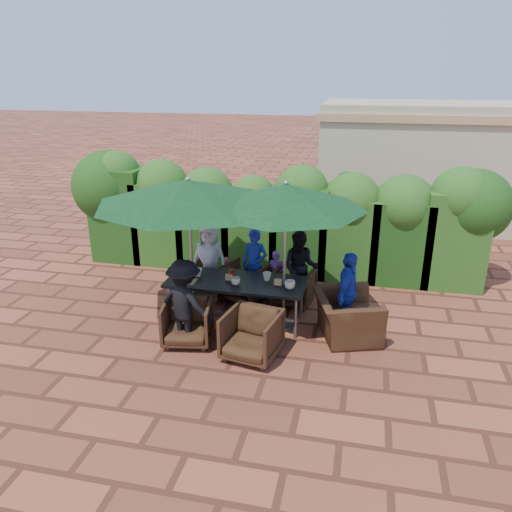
% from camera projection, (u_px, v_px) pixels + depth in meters
% --- Properties ---
extents(ground, '(80.00, 80.00, 0.00)m').
position_uv_depth(ground, '(252.00, 318.00, 8.62)').
color(ground, brown).
rests_on(ground, ground).
extents(dining_table, '(2.30, 0.90, 0.75)m').
position_uv_depth(dining_table, '(236.00, 285.00, 8.28)').
color(dining_table, black).
rests_on(dining_table, ground).
extents(umbrella_left, '(3.02, 3.02, 2.46)m').
position_uv_depth(umbrella_left, '(188.00, 192.00, 7.87)').
color(umbrella_left, gray).
rests_on(umbrella_left, ground).
extents(umbrella_right, '(2.50, 2.50, 2.46)m').
position_uv_depth(umbrella_right, '(286.00, 196.00, 7.62)').
color(umbrella_right, gray).
rests_on(umbrella_right, ground).
extents(chair_far_left, '(0.80, 0.77, 0.72)m').
position_uv_depth(chair_far_left, '(209.00, 278.00, 9.34)').
color(chair_far_left, black).
rests_on(chair_far_left, ground).
extents(chair_far_mid, '(0.92, 0.89, 0.76)m').
position_uv_depth(chair_far_mid, '(245.00, 280.00, 9.23)').
color(chair_far_mid, black).
rests_on(chair_far_mid, ground).
extents(chair_far_right, '(0.79, 0.75, 0.72)m').
position_uv_depth(chair_far_right, '(294.00, 284.00, 9.08)').
color(chair_far_right, black).
rests_on(chair_far_right, ground).
extents(chair_near_left, '(0.84, 0.80, 0.76)m').
position_uv_depth(chair_near_left, '(187.00, 320.00, 7.74)').
color(chair_near_left, black).
rests_on(chair_near_left, ground).
extents(chair_near_right, '(0.89, 0.85, 0.79)m').
position_uv_depth(chair_near_right, '(252.00, 333.00, 7.33)').
color(chair_near_right, black).
rests_on(chair_near_right, ground).
extents(chair_end_right, '(1.00, 1.25, 0.95)m').
position_uv_depth(chair_end_right, '(347.00, 309.00, 7.89)').
color(chair_end_right, black).
rests_on(chair_end_right, ground).
extents(adult_far_left, '(0.74, 0.49, 1.41)m').
position_uv_depth(adult_far_left, '(210.00, 260.00, 9.30)').
color(adult_far_left, silver).
rests_on(adult_far_left, ground).
extents(adult_far_mid, '(0.54, 0.46, 1.33)m').
position_uv_depth(adult_far_mid, '(255.00, 264.00, 9.18)').
color(adult_far_mid, '#1C2F9A').
rests_on(adult_far_mid, ground).
extents(adult_far_right, '(0.66, 0.40, 1.36)m').
position_uv_depth(adult_far_right, '(300.00, 268.00, 8.98)').
color(adult_far_right, black).
rests_on(adult_far_right, ground).
extents(adult_near_left, '(0.98, 0.64, 1.40)m').
position_uv_depth(adult_near_left, '(185.00, 303.00, 7.57)').
color(adult_near_left, black).
rests_on(adult_near_left, ground).
extents(adult_end_right, '(0.57, 0.87, 1.37)m').
position_uv_depth(adult_end_right, '(347.00, 294.00, 7.93)').
color(adult_end_right, '#1C2F9A').
rests_on(adult_end_right, ground).
extents(child_left, '(0.33, 0.30, 0.74)m').
position_uv_depth(child_left, '(227.00, 276.00, 9.44)').
color(child_left, '#EF546C').
rests_on(child_left, ground).
extents(child_right, '(0.34, 0.28, 0.91)m').
position_uv_depth(child_right, '(276.00, 275.00, 9.26)').
color(child_right, '#884493').
rests_on(child_right, ground).
extents(pedestrian_a, '(1.77, 0.78, 1.84)m').
position_uv_depth(pedestrian_a, '(345.00, 209.00, 11.80)').
color(pedestrian_a, '#279127').
rests_on(pedestrian_a, ground).
extents(pedestrian_b, '(0.80, 0.55, 1.57)m').
position_uv_depth(pedestrian_b, '(408.00, 214.00, 11.93)').
color(pedestrian_b, '#EF546C').
rests_on(pedestrian_b, ground).
extents(pedestrian_c, '(1.15, 0.96, 1.64)m').
position_uv_depth(pedestrian_c, '(436.00, 217.00, 11.54)').
color(pedestrian_c, gray).
rests_on(pedestrian_c, ground).
extents(cup_a, '(0.15, 0.15, 0.12)m').
position_uv_depth(cup_a, '(176.00, 275.00, 8.32)').
color(cup_a, beige).
rests_on(cup_a, dining_table).
extents(cup_b, '(0.14, 0.14, 0.14)m').
position_uv_depth(cup_b, '(198.00, 272.00, 8.41)').
color(cup_b, beige).
rests_on(cup_b, dining_table).
extents(cup_c, '(0.15, 0.15, 0.12)m').
position_uv_depth(cup_c, '(236.00, 281.00, 8.09)').
color(cup_c, beige).
rests_on(cup_c, dining_table).
extents(cup_d, '(0.14, 0.14, 0.14)m').
position_uv_depth(cup_d, '(267.00, 276.00, 8.26)').
color(cup_d, beige).
rests_on(cup_d, dining_table).
extents(cup_e, '(0.17, 0.17, 0.14)m').
position_uv_depth(cup_e, '(290.00, 285.00, 7.94)').
color(cup_e, beige).
rests_on(cup_e, dining_table).
extents(ketchup_bottle, '(0.04, 0.04, 0.17)m').
position_uv_depth(ketchup_bottle, '(231.00, 275.00, 8.28)').
color(ketchup_bottle, '#B20C0A').
rests_on(ketchup_bottle, dining_table).
extents(sauce_bottle, '(0.04, 0.04, 0.17)m').
position_uv_depth(sauce_bottle, '(234.00, 274.00, 8.32)').
color(sauce_bottle, '#4C230C').
rests_on(sauce_bottle, dining_table).
extents(serving_tray, '(0.35, 0.25, 0.02)m').
position_uv_depth(serving_tray, '(186.00, 281.00, 8.22)').
color(serving_tray, '#A27A4E').
rests_on(serving_tray, dining_table).
extents(number_block_left, '(0.12, 0.06, 0.10)m').
position_uv_depth(number_block_left, '(229.00, 277.00, 8.27)').
color(number_block_left, tan).
rests_on(number_block_left, dining_table).
extents(number_block_right, '(0.12, 0.06, 0.10)m').
position_uv_depth(number_block_right, '(278.00, 282.00, 8.08)').
color(number_block_right, tan).
rests_on(number_block_right, dining_table).
extents(hedge_wall, '(9.10, 1.60, 2.42)m').
position_uv_depth(hedge_wall, '(273.00, 211.00, 10.31)').
color(hedge_wall, '#18370F').
rests_on(hedge_wall, ground).
extents(building, '(6.20, 3.08, 3.20)m').
position_uv_depth(building, '(432.00, 163.00, 13.73)').
color(building, '#B9AE89').
rests_on(building, ground).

